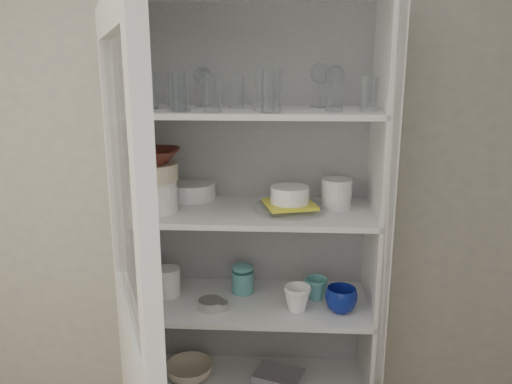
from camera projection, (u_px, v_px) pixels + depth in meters
The scene contains 32 objects.
wall_back at pixel (214, 185), 2.24m from camera, with size 3.60×0.02×2.60m, color #A19F98.
pantry_cabinet at pixel (257, 276), 2.16m from camera, with size 1.00×0.45×2.10m.
tumbler_0 at pixel (181, 92), 1.77m from camera, with size 0.07×0.07×0.14m, color silver.
tumbler_1 at pixel (177, 91), 1.81m from camera, with size 0.07×0.07×0.14m, color silver.
tumbler_2 at pixel (212, 93), 1.76m from camera, with size 0.07×0.07×0.13m, color silver.
tumbler_3 at pixel (264, 90), 1.79m from camera, with size 0.08×0.08×0.15m, color silver.
tumbler_4 at pixel (271, 91), 1.74m from camera, with size 0.07×0.07×0.15m, color silver.
tumbler_5 at pixel (335, 94), 1.78m from camera, with size 0.06×0.06×0.13m, color silver.
tumbler_6 at pixel (369, 94), 1.77m from camera, with size 0.06×0.06×0.12m, color silver.
tumbler_7 at pixel (149, 91), 1.90m from camera, with size 0.07×0.07×0.14m, color silver.
tumbler_8 at pixel (176, 92), 1.92m from camera, with size 0.06×0.06×0.13m, color silver.
tumbler_9 at pixel (236, 92), 1.93m from camera, with size 0.06×0.06×0.12m, color silver.
goblet_0 at pixel (203, 85), 2.00m from camera, with size 0.08×0.08×0.17m, color silver, non-canonical shape.
goblet_1 at pixel (205, 87), 1.99m from camera, with size 0.07×0.07×0.16m, color silver, non-canonical shape.
goblet_2 at pixel (320, 83), 1.96m from camera, with size 0.08×0.08×0.19m, color silver, non-canonical shape.
goblet_3 at pixel (335, 84), 1.98m from camera, with size 0.08×0.08×0.18m, color silver, non-canonical shape.
plate_stack_front at pixel (152, 196), 1.97m from camera, with size 0.20×0.20×0.13m, color white.
plate_stack_back at pixel (191, 190), 2.16m from camera, with size 0.21×0.21×0.07m, color white.
cream_bowl at pixel (150, 172), 1.94m from camera, with size 0.21×0.21×0.07m, color beige.
terracotta_bowl at pixel (150, 156), 1.93m from camera, with size 0.23×0.23×0.06m, color #431B13.
glass_platter at pixel (290, 208), 1.99m from camera, with size 0.30×0.30×0.02m, color silver.
yellow_trivet at pixel (290, 204), 1.99m from camera, with size 0.19×0.19×0.01m, color yellow.
white_ramekin at pixel (290, 195), 1.98m from camera, with size 0.15×0.15×0.07m, color white.
grey_bowl_stack at pixel (336, 194), 2.01m from camera, with size 0.12×0.12×0.12m, color silver.
mug_blue at pixel (341, 300), 2.00m from camera, with size 0.13×0.13×0.10m, color navy.
mug_teal at pixel (316, 288), 2.11m from camera, with size 0.10×0.10×0.09m, color teal.
mug_white at pixel (297, 298), 2.01m from camera, with size 0.11×0.11×0.10m, color white.
teal_jar at pixel (243, 280), 2.17m from camera, with size 0.10×0.10×0.11m.
measuring_cups at pixel (211, 304), 2.02m from camera, with size 0.10×0.10×0.04m, color silver.
white_canister at pixel (168, 282), 2.14m from camera, with size 0.10×0.10×0.12m, color white.
cream_dish at pixel (189, 371), 2.24m from camera, with size 0.21×0.21×0.07m, color beige.
tin_box at pixel (279, 379), 2.18m from camera, with size 0.21×0.14×0.06m, color #AEADB7.
Camera 1 is at (0.31, -0.66, 1.82)m, focal length 35.00 mm.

